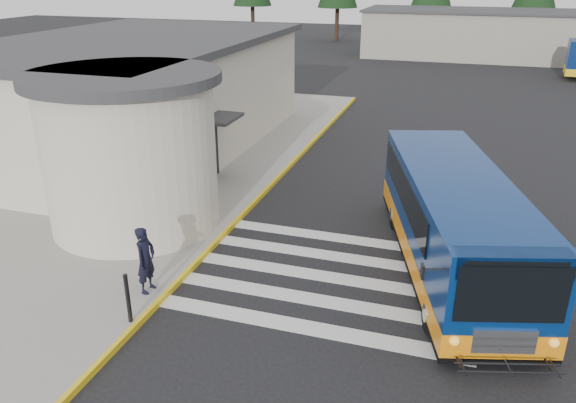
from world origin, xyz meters
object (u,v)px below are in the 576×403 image
(pedestrian_a, at_px, (146,260))
(transit_bus, at_px, (453,226))
(pedestrian_b, at_px, (144,218))
(bollard, at_px, (128,298))

(pedestrian_a, bearing_deg, transit_bus, -60.34)
(transit_bus, height_order, pedestrian_b, transit_bus)
(transit_bus, distance_m, pedestrian_b, 8.85)
(pedestrian_a, relative_size, pedestrian_b, 1.15)
(pedestrian_a, relative_size, bollard, 1.41)
(pedestrian_a, bearing_deg, pedestrian_b, 34.33)
(transit_bus, height_order, pedestrian_a, transit_bus)
(pedestrian_a, height_order, bollard, pedestrian_a)
(pedestrian_a, bearing_deg, bollard, -165.13)
(pedestrian_b, height_order, bollard, pedestrian_b)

